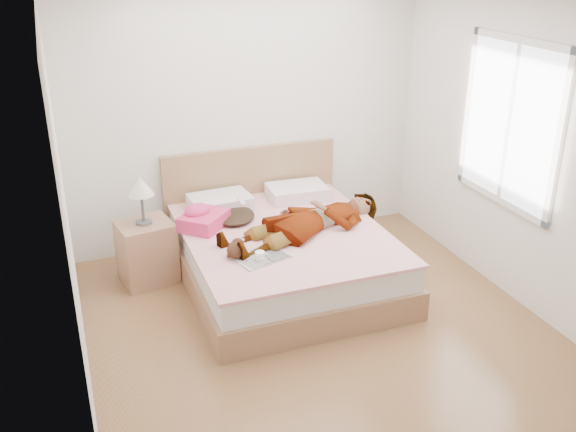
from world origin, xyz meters
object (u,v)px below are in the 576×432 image
object	(u,v)px
magazine	(262,257)
coffee_mug	(260,257)
woman	(308,217)
nightstand	(146,247)
towel	(202,218)
plush_toy	(236,249)
phone	(241,201)
bed	(281,251)

from	to	relation	value
magazine	coffee_mug	xyz separation A→B (m)	(-0.03, -0.06, 0.04)
woman	nightstand	bearing A→B (deg)	-127.24
woman	towel	distance (m)	0.95
towel	plush_toy	xyz separation A→B (m)	(0.13, -0.67, -0.02)
phone	woman	bearing A→B (deg)	-56.80
magazine	woman	bearing A→B (deg)	36.12
phone	bed	world-z (taller)	bed
woman	nightstand	xyz separation A→B (m)	(-1.39, 0.48, -0.29)
magazine	nightstand	bearing A→B (deg)	132.47
bed	woman	bearing A→B (deg)	-24.69
bed	coffee_mug	size ratio (longest dim) A/B	17.21
magazine	coffee_mug	bearing A→B (deg)	-121.10
plush_toy	nightstand	world-z (taller)	nightstand
plush_toy	nightstand	xyz separation A→B (m)	(-0.63, 0.79, -0.24)
bed	nightstand	distance (m)	1.23
magazine	plush_toy	size ratio (longest dim) A/B	1.87
phone	bed	xyz separation A→B (m)	(0.28, -0.30, -0.42)
bed	plush_toy	size ratio (longest dim) A/B	7.94
coffee_mug	nightstand	distance (m)	1.25
phone	nightstand	world-z (taller)	nightstand
bed	towel	xyz separation A→B (m)	(-0.66, 0.26, 0.32)
magazine	nightstand	distance (m)	1.23
coffee_mug	magazine	bearing A→B (deg)	58.90
towel	plush_toy	bearing A→B (deg)	-79.44
woman	phone	world-z (taller)	woman
towel	magazine	bearing A→B (deg)	-67.99
phone	magazine	bearing A→B (deg)	-112.95
coffee_mug	woman	bearing A→B (deg)	38.04
phone	coffee_mug	bearing A→B (deg)	-114.87
woman	magazine	world-z (taller)	woman
phone	towel	xyz separation A→B (m)	(-0.38, -0.04, -0.09)
plush_toy	nightstand	size ratio (longest dim) A/B	0.26
magazine	nightstand	size ratio (longest dim) A/B	0.48
nightstand	towel	bearing A→B (deg)	-13.39
nightstand	bed	bearing A→B (deg)	-18.01
woman	phone	xyz separation A→B (m)	(-0.50, 0.40, 0.07)
plush_toy	magazine	bearing A→B (deg)	-28.41
phone	towel	distance (m)	0.40
bed	coffee_mug	bearing A→B (deg)	-123.72
phone	bed	size ratio (longest dim) A/B	0.05
coffee_mug	plush_toy	world-z (taller)	plush_toy
nightstand	woman	bearing A→B (deg)	-19.11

